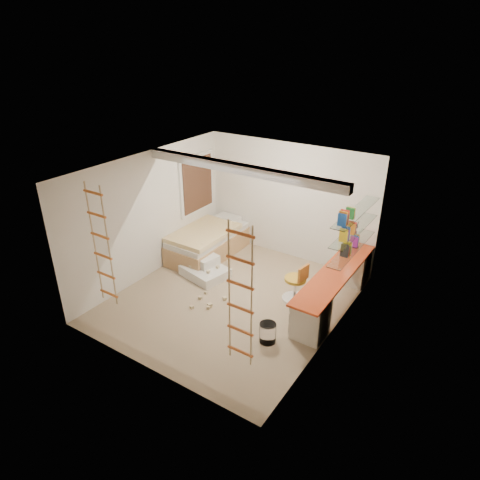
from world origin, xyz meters
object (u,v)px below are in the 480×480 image
Objects in this scene: bed at (208,242)px; play_platform at (205,268)px; swivel_chair at (296,287)px; desk at (334,288)px.

bed is 0.92m from play_platform.
swivel_chair is at bearing 5.33° from play_platform.
swivel_chair is 2.05m from play_platform.
play_platform is at bearing -57.78° from bed.
desk is 3.22m from bed.
desk is 2.75m from play_platform.
play_platform is (-2.71, -0.40, -0.25)m from desk.
desk is at bearing 17.58° from swivel_chair.
play_platform is (-2.04, -0.19, -0.13)m from swivel_chair.
desk is 3.52× the size of swivel_chair.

